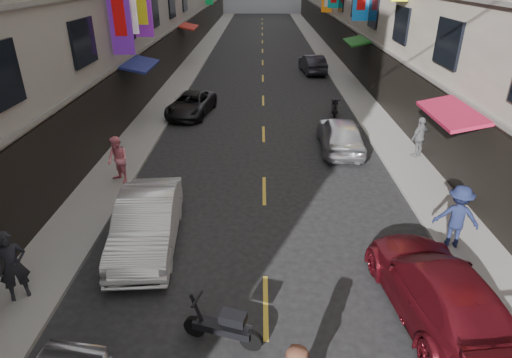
{
  "coord_description": "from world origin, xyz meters",
  "views": [
    {
      "loc": [
        -0.14,
        4.1,
        7.3
      ],
      "look_at": [
        -0.23,
        11.68,
        3.57
      ],
      "focal_mm": 30.0,
      "sensor_mm": 36.0,
      "label": 1
    }
  ],
  "objects_px": {
    "car_left_mid": "(147,222)",
    "pedestrian_lfar": "(118,160)",
    "car_left_far": "(191,104)",
    "pedestrian_rfar": "(420,137)",
    "scooter_far_right": "(335,108)",
    "car_right_near": "(439,290)",
    "car_right_far": "(312,64)",
    "pedestrian_rnear": "(457,216)",
    "pedestrian_lnear": "(13,266)",
    "car_right_mid": "(340,134)",
    "scooter_crossing": "(224,327)"
  },
  "relations": [
    {
      "from": "car_left_mid",
      "to": "pedestrian_rfar",
      "type": "xyz_separation_m",
      "value": [
        9.93,
        6.44,
        0.23
      ]
    },
    {
      "from": "pedestrian_rfar",
      "to": "pedestrian_lfar",
      "type": "bearing_deg",
      "value": -22.67
    },
    {
      "from": "pedestrian_rfar",
      "to": "car_left_mid",
      "type": "bearing_deg",
      "value": -1.64
    },
    {
      "from": "car_left_mid",
      "to": "car_right_near",
      "type": "bearing_deg",
      "value": -25.59
    },
    {
      "from": "car_left_mid",
      "to": "car_right_mid",
      "type": "distance_m",
      "value": 10.14
    },
    {
      "from": "car_right_mid",
      "to": "pedestrian_rfar",
      "type": "xyz_separation_m",
      "value": [
        3.13,
        -1.07,
        0.24
      ]
    },
    {
      "from": "pedestrian_rnear",
      "to": "pedestrian_rfar",
      "type": "distance_m",
      "value": 6.61
    },
    {
      "from": "pedestrian_lfar",
      "to": "car_left_mid",
      "type": "bearing_deg",
      "value": -23.21
    },
    {
      "from": "scooter_crossing",
      "to": "scooter_far_right",
      "type": "xyz_separation_m",
      "value": [
        4.84,
        16.08,
        0.0
      ]
    },
    {
      "from": "car_right_mid",
      "to": "pedestrian_lfar",
      "type": "relative_size",
      "value": 2.49
    },
    {
      "from": "pedestrian_rnear",
      "to": "car_right_mid",
      "type": "bearing_deg",
      "value": -58.79
    },
    {
      "from": "scooter_far_right",
      "to": "car_right_near",
      "type": "height_order",
      "value": "car_right_near"
    },
    {
      "from": "car_left_far",
      "to": "car_right_mid",
      "type": "bearing_deg",
      "value": -25.18
    },
    {
      "from": "car_left_far",
      "to": "pedestrian_lnear",
      "type": "relative_size",
      "value": 2.37
    },
    {
      "from": "car_left_far",
      "to": "pedestrian_rfar",
      "type": "height_order",
      "value": "pedestrian_rfar"
    },
    {
      "from": "car_left_far",
      "to": "pedestrian_lfar",
      "type": "distance_m",
      "value": 8.76
    },
    {
      "from": "car_left_far",
      "to": "pedestrian_rfar",
      "type": "distance_m",
      "value": 12.18
    },
    {
      "from": "car_left_mid",
      "to": "pedestrian_lfar",
      "type": "xyz_separation_m",
      "value": [
        -2.0,
        3.92,
        0.24
      ]
    },
    {
      "from": "car_left_far",
      "to": "car_right_near",
      "type": "xyz_separation_m",
      "value": [
        7.94,
        -15.34,
        0.13
      ]
    },
    {
      "from": "car_right_mid",
      "to": "car_left_far",
      "type": "bearing_deg",
      "value": -33.04
    },
    {
      "from": "car_left_mid",
      "to": "pedestrian_lfar",
      "type": "distance_m",
      "value": 4.4
    },
    {
      "from": "car_left_far",
      "to": "car_right_far",
      "type": "relative_size",
      "value": 1.02
    },
    {
      "from": "car_right_near",
      "to": "pedestrian_lfar",
      "type": "xyz_separation_m",
      "value": [
        -9.34,
        6.7,
        0.27
      ]
    },
    {
      "from": "car_right_far",
      "to": "pedestrian_rfar",
      "type": "height_order",
      "value": "pedestrian_rfar"
    },
    {
      "from": "car_left_mid",
      "to": "car_right_near",
      "type": "height_order",
      "value": "car_left_mid"
    },
    {
      "from": "pedestrian_lfar",
      "to": "pedestrian_rnear",
      "type": "height_order",
      "value": "pedestrian_rnear"
    },
    {
      "from": "car_left_mid",
      "to": "car_left_far",
      "type": "distance_m",
      "value": 12.57
    },
    {
      "from": "pedestrian_rnear",
      "to": "pedestrian_lfar",
      "type": "bearing_deg",
      "value": -3.8
    },
    {
      "from": "scooter_far_right",
      "to": "pedestrian_rfar",
      "type": "height_order",
      "value": "pedestrian_rfar"
    },
    {
      "from": "car_right_far",
      "to": "pedestrian_lnear",
      "type": "relative_size",
      "value": 2.32
    },
    {
      "from": "car_right_near",
      "to": "pedestrian_rfar",
      "type": "xyz_separation_m",
      "value": [
        2.58,
        9.23,
        0.26
      ]
    },
    {
      "from": "car_right_far",
      "to": "pedestrian_rfar",
      "type": "bearing_deg",
      "value": 92.89
    },
    {
      "from": "pedestrian_rfar",
      "to": "scooter_crossing",
      "type": "bearing_deg",
      "value": 18.99
    },
    {
      "from": "car_right_far",
      "to": "pedestrian_rnear",
      "type": "height_order",
      "value": "pedestrian_rnear"
    },
    {
      "from": "car_right_mid",
      "to": "pedestrian_lnear",
      "type": "xyz_separation_m",
      "value": [
        -9.37,
        -9.9,
        0.28
      ]
    },
    {
      "from": "car_left_far",
      "to": "car_right_far",
      "type": "bearing_deg",
      "value": 63.15
    },
    {
      "from": "scooter_crossing",
      "to": "car_left_mid",
      "type": "height_order",
      "value": "car_left_mid"
    },
    {
      "from": "pedestrian_rnear",
      "to": "pedestrian_lnear",
      "type": "bearing_deg",
      "value": 27.98
    },
    {
      "from": "car_left_mid",
      "to": "pedestrian_rfar",
      "type": "bearing_deg",
      "value": 28.17
    },
    {
      "from": "car_right_mid",
      "to": "pedestrian_lfar",
      "type": "height_order",
      "value": "pedestrian_lfar"
    },
    {
      "from": "pedestrian_lnear",
      "to": "pedestrian_lfar",
      "type": "xyz_separation_m",
      "value": [
        0.57,
        6.3,
        -0.03
      ]
    },
    {
      "from": "car_left_mid",
      "to": "pedestrian_lnear",
      "type": "relative_size",
      "value": 2.54
    },
    {
      "from": "car_right_mid",
      "to": "car_right_near",
      "type": "bearing_deg",
      "value": 94.22
    },
    {
      "from": "car_left_mid",
      "to": "car_right_near",
      "type": "distance_m",
      "value": 7.85
    },
    {
      "from": "car_right_mid",
      "to": "pedestrian_lnear",
      "type": "bearing_deg",
      "value": 47.79
    },
    {
      "from": "scooter_far_right",
      "to": "car_left_far",
      "type": "relative_size",
      "value": 0.42
    },
    {
      "from": "car_right_near",
      "to": "pedestrian_lnear",
      "type": "distance_m",
      "value": 9.92
    },
    {
      "from": "car_left_far",
      "to": "pedestrian_lnear",
      "type": "height_order",
      "value": "pedestrian_lnear"
    },
    {
      "from": "pedestrian_lnear",
      "to": "pedestrian_rnear",
      "type": "distance_m",
      "value": 11.6
    },
    {
      "from": "scooter_far_right",
      "to": "car_right_far",
      "type": "relative_size",
      "value": 0.43
    }
  ]
}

